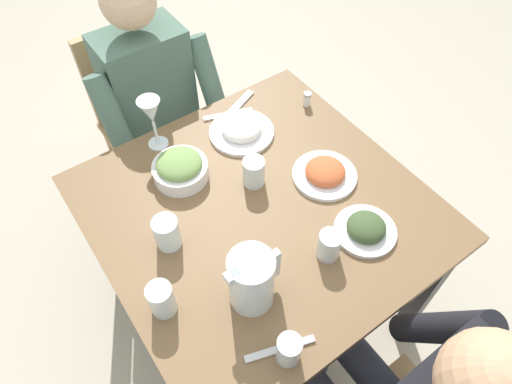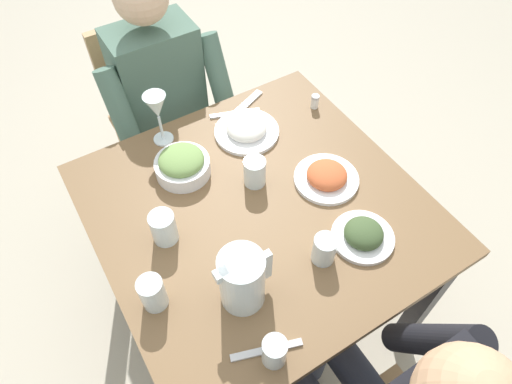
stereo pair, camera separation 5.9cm
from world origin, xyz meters
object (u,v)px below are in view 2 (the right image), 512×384
Objects in this scene: water_glass_near_left at (153,293)px; wine_glass at (157,109)px; dining_table at (258,226)px; plate_yoghurt at (247,129)px; salt_shaker at (315,101)px; diner_far at (172,111)px; plate_dolmas at (363,235)px; water_glass_far_left at (164,228)px; water_pitcher at (242,279)px; salad_bowl at (182,164)px; water_glass_far_right at (274,351)px; water_glass_near_right at (324,249)px; water_glass_center at (255,172)px; chair_far at (157,109)px; plate_rice_curry at (327,176)px.

water_glass_near_left is 0.55× the size of wine_glass.
dining_table is 4.29× the size of plate_yoghurt.
salt_shaker is at bearing -2.81° from plate_yoghurt.
diner_far is 5.20× the size of plate_yoghurt.
plate_dolmas is 1.77× the size of water_glass_far_left.
water_pitcher is 3.52× the size of salt_shaker.
salad_bowl reaches higher than plate_yoghurt.
water_glass_near_left is (-0.21, 0.11, -0.04)m from water_pitcher.
plate_yoghurt is at bearing 177.19° from salt_shaker.
water_glass_far_left is 0.75m from salt_shaker.
dining_table is at bearing -60.39° from salad_bowl.
salad_bowl is 1.97× the size of water_glass_far_right.
water_pitcher is (-0.19, -0.23, 0.21)m from dining_table.
salt_shaker is (0.63, 0.70, -0.02)m from water_glass_far_right.
water_glass_near_right is 0.89× the size of water_glass_far_left.
water_pitcher is 2.08× the size of water_glass_far_right.
dining_table is 9.10× the size of water_glass_near_left.
wine_glass is (0.27, 0.55, 0.09)m from water_glass_near_left.
plate_yoghurt is at bearing 65.73° from dining_table.
water_glass_center is at bearing 7.59° from water_glass_far_left.
water_glass_near_left is (-0.11, -0.17, 0.00)m from water_glass_far_left.
water_pitcher reaches higher than water_glass_center.
salt_shaker is at bearing -52.34° from chair_far.
water_glass_far_right is at bearing -96.25° from salad_bowl.
chair_far is 4.97× the size of salad_bowl.
dining_table is at bearing 63.10° from water_glass_far_right.
salad_bowl is at bearing 52.47° from water_glass_far_left.
diner_far is at bearing 94.93° from water_glass_near_right.
plate_dolmas is at bearing -3.90° from water_pitcher.
water_pitcher is 0.19m from water_glass_far_right.
chair_far is 1.08m from water_glass_near_left.
wine_glass is (-0.12, -0.42, 0.38)m from chair_far.
water_glass_near_right is at bearing 176.28° from plate_dolmas.
plate_rice_curry is (0.11, -0.32, -0.00)m from plate_yoghurt.
water_glass_near_left is at bearing -153.53° from salt_shaker.
plate_dolmas is (0.22, -0.90, 0.11)m from diner_far.
dining_table is 9.32× the size of water_glass_far_left.
water_glass_near_left reaches higher than dining_table.
salad_bowl reaches higher than plate_dolmas.
dining_table is at bearing -72.47° from wine_glass.
dining_table is 0.34m from water_glass_far_left.
plate_dolmas is 0.88× the size of plate_rice_curry.
salt_shaker is at bearing 18.34° from water_glass_far_left.
wine_glass reaches higher than water_glass_far_left.
water_glass_center is at bearing -62.26° from wine_glass.
water_glass_near_left is at bearing -116.19° from wine_glass.
plate_yoghurt is 0.32m from wine_glass.
wine_glass is 3.63× the size of salt_shaker.
chair_far is 16.50× the size of salt_shaker.
chair_far is 1.30m from water_glass_far_right.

